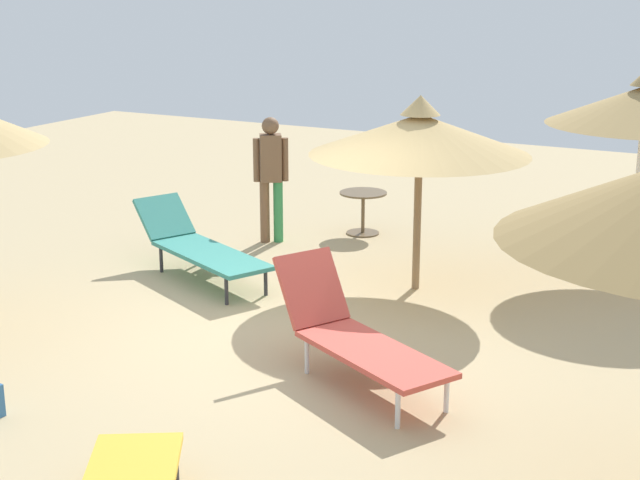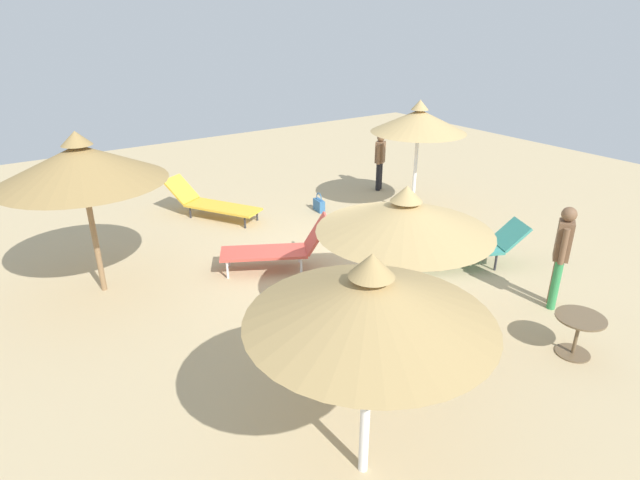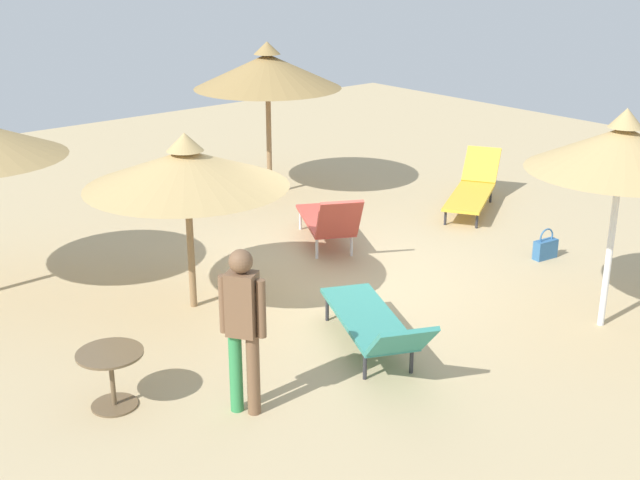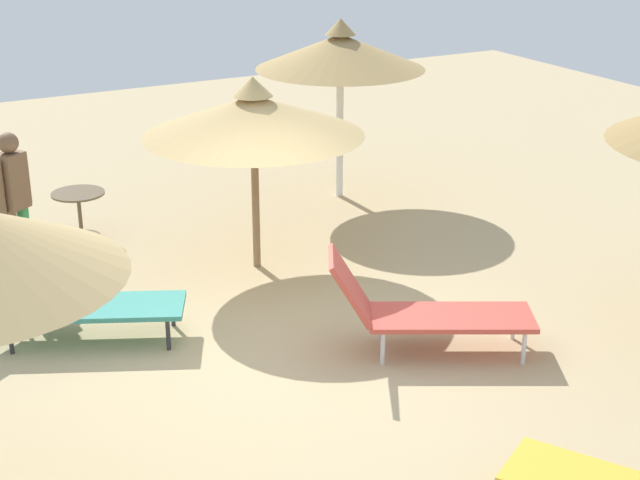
% 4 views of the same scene
% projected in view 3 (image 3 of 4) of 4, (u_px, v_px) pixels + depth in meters
% --- Properties ---
extents(ground, '(24.00, 24.00, 0.10)m').
position_uv_depth(ground, '(342.00, 286.00, 11.32)').
color(ground, tan).
extents(parasol_umbrella_near_left, '(2.49, 2.49, 2.25)m').
position_uv_depth(parasol_umbrella_near_left, '(186.00, 168.00, 9.98)').
color(parasol_umbrella_near_left, olive).
rests_on(parasol_umbrella_near_left, ground).
extents(parasol_umbrella_center, '(2.15, 2.15, 2.65)m').
position_uv_depth(parasol_umbrella_center, '(623.00, 149.00, 9.34)').
color(parasol_umbrella_center, white).
rests_on(parasol_umbrella_center, ground).
extents(parasol_umbrella_back, '(2.61, 2.61, 2.75)m').
position_uv_depth(parasol_umbrella_back, '(267.00, 71.00, 14.54)').
color(parasol_umbrella_back, olive).
rests_on(parasol_umbrella_back, ground).
extents(lounge_chair_front, '(1.48, 2.02, 1.01)m').
position_uv_depth(lounge_chair_front, '(329.00, 220.00, 12.41)').
color(lounge_chair_front, '#CC4C3F').
rests_on(lounge_chair_front, ground).
extents(lounge_chair_near_right, '(1.52, 2.31, 0.82)m').
position_uv_depth(lounge_chair_near_right, '(375.00, 323.00, 9.18)').
color(lounge_chair_near_right, teal).
rests_on(lounge_chair_near_right, ground).
extents(lounge_chair_edge, '(2.33, 1.72, 0.84)m').
position_uv_depth(lounge_chair_edge, '(473.00, 187.00, 14.37)').
color(lounge_chair_edge, gold).
rests_on(lounge_chair_edge, ground).
extents(person_standing_near_left, '(0.34, 0.41, 1.71)m').
position_uv_depth(person_standing_near_left, '(243.00, 321.00, 7.89)').
color(person_standing_near_left, '#338C4C').
rests_on(person_standing_near_left, ground).
extents(handbag, '(0.39, 0.20, 0.46)m').
position_uv_depth(handbag, '(545.00, 248.00, 12.12)').
color(handbag, '#336699').
rests_on(handbag, ground).
extents(side_table_round, '(0.66, 0.66, 0.60)m').
position_uv_depth(side_table_round, '(111.00, 369.00, 8.18)').
color(side_table_round, brown).
rests_on(side_table_round, ground).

